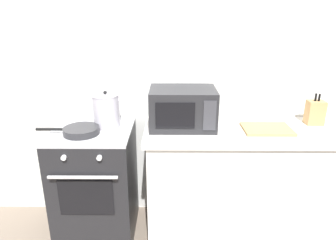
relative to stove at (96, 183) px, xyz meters
name	(u,v)px	position (x,y,z in m)	size (l,w,h in m)	color
back_wall	(177,77)	(0.65, 0.37, 0.79)	(4.40, 0.10, 2.50)	silver
lower_cabinet_right	(250,184)	(1.25, 0.02, -0.02)	(1.64, 0.56, 0.88)	white
countertop_right	(256,132)	(1.25, 0.02, 0.44)	(1.70, 0.60, 0.04)	beige
stove	(96,183)	(0.00, 0.00, 0.00)	(0.60, 0.64, 0.92)	black
stock_pot	(106,110)	(0.10, 0.08, 0.59)	(0.29, 0.21, 0.28)	#BCB7C3
frying_pan	(81,131)	(-0.06, -0.08, 0.48)	(0.46, 0.26, 0.05)	#28282B
microwave	(183,108)	(0.69, 0.08, 0.61)	(0.50, 0.37, 0.30)	#232326
cutting_board	(267,129)	(1.33, 0.00, 0.47)	(0.36, 0.26, 0.02)	tan
knife_block	(315,112)	(1.74, 0.14, 0.56)	(0.13, 0.10, 0.25)	tan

